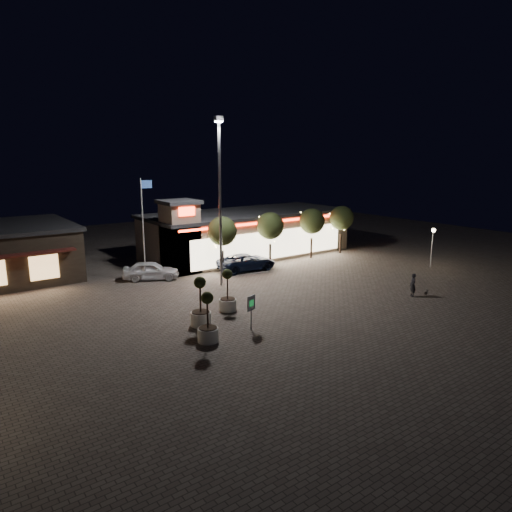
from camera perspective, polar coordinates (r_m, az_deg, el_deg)
ground at (r=27.54m, az=0.95°, el=-8.06°), size 90.00×90.00×0.00m
retail_building at (r=44.81m, az=-1.48°, el=2.87°), size 20.40×8.40×6.10m
floodlight_pole at (r=33.65m, az=-4.53°, el=7.92°), size 0.60×0.40×12.38m
flagpole at (r=36.59m, az=-13.85°, el=4.37°), size 0.95×0.10×8.00m
lamp_post_east at (r=42.72m, az=21.22°, el=1.89°), size 0.36×0.36×3.48m
string_tree_a at (r=37.65m, az=-4.24°, el=3.10°), size 2.42×2.42×4.79m
string_tree_b at (r=40.47m, az=1.80°, el=3.77°), size 2.42×2.42×4.79m
string_tree_c at (r=43.68m, az=7.01°, el=4.33°), size 2.42×2.42×4.79m
string_tree_d at (r=46.47m, az=10.64°, el=4.69°), size 2.42×2.42×4.79m
pickup_truck at (r=39.22m, az=-1.17°, el=-0.73°), size 5.35×2.86×1.43m
white_sedan at (r=37.14m, az=-12.99°, el=-1.77°), size 4.67×3.52×1.48m
pedestrian at (r=33.75m, az=19.01°, el=-3.44°), size 0.64×0.70×1.62m
dog at (r=34.27m, az=20.54°, el=-4.22°), size 0.54×0.34×0.29m
planter_left at (r=26.69m, az=-6.93°, el=-6.77°), size 1.19×1.19×2.93m
planter_mid at (r=24.43m, az=-6.04°, el=-8.73°), size 1.12×1.12×2.75m
planter_right at (r=29.07m, az=-3.57°, el=-5.22°), size 1.10×1.10×2.71m
valet_sign at (r=25.69m, az=-0.61°, el=-6.27°), size 0.65×0.25×2.01m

